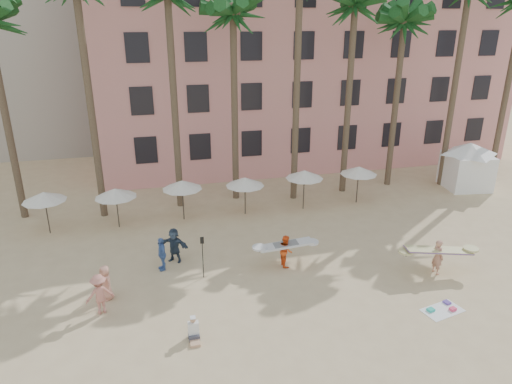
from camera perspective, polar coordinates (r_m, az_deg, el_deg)
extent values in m
plane|color=#D1B789|center=(20.03, 9.81, -16.35)|extent=(120.00, 120.00, 0.00)
cube|color=#D88B83|center=(42.99, 5.25, 15.33)|extent=(35.00, 14.00, 16.00)
cylinder|color=brown|center=(31.59, -28.65, 7.30)|extent=(0.44, 0.44, 12.00)
cylinder|color=brown|center=(29.54, -19.94, 9.81)|extent=(0.44, 0.44, 14.00)
cylinder|color=brown|center=(29.99, -10.15, 10.37)|extent=(0.44, 0.44, 13.50)
cylinder|color=brown|center=(31.09, -2.69, 10.08)|extent=(0.44, 0.44, 12.50)
cylinder|color=brown|center=(31.00, 5.08, 11.87)|extent=(0.44, 0.44, 14.50)
cylinder|color=brown|center=(33.07, 11.45, 10.78)|extent=(0.44, 0.44, 13.00)
cylinder|color=brown|center=(35.45, 17.01, 10.13)|extent=(0.44, 0.44, 12.00)
cylinder|color=brown|center=(36.69, 23.47, 11.26)|extent=(0.44, 0.44, 14.00)
cylinder|color=brown|center=(40.29, 28.80, 10.77)|extent=(0.44, 0.44, 13.50)
cylinder|color=#332B23|center=(29.64, -24.67, -2.49)|extent=(0.07, 0.07, 2.50)
cone|color=white|center=(29.26, -24.98, -0.51)|extent=(2.50, 2.50, 0.55)
cylinder|color=#332B23|center=(29.02, -16.94, -2.03)|extent=(0.07, 0.07, 2.40)
cone|color=white|center=(28.64, -17.16, -0.09)|extent=(2.50, 2.50, 0.55)
cylinder|color=#332B23|center=(29.18, -9.11, -1.12)|extent=(0.07, 0.07, 2.50)
cone|color=white|center=(28.79, -9.23, 0.91)|extent=(2.50, 2.50, 0.55)
cylinder|color=#332B23|center=(29.65, -1.38, -0.60)|extent=(0.07, 0.07, 2.40)
cone|color=white|center=(29.28, -1.39, 1.31)|extent=(2.50, 2.50, 0.55)
cylinder|color=#332B23|center=(30.58, 5.99, 0.17)|extent=(0.07, 0.07, 2.60)
cone|color=white|center=(30.20, 6.08, 2.21)|extent=(2.50, 2.50, 0.55)
cylinder|color=#332B23|center=(32.29, 12.57, 0.80)|extent=(0.07, 0.07, 2.50)
cone|color=white|center=(31.94, 12.72, 2.66)|extent=(2.50, 2.50, 0.55)
cube|color=white|center=(37.87, 24.78, 2.39)|extent=(3.41, 3.41, 2.60)
cone|color=white|center=(37.41, 25.18, 4.93)|extent=(5.11, 5.11, 0.90)
cube|color=white|center=(22.28, 22.27, -13.53)|extent=(1.97, 1.36, 0.02)
cube|color=#29B39E|center=(22.02, 21.01, -13.58)|extent=(0.35, 0.31, 0.10)
cube|color=#F1436A|center=(22.41, 23.39, -13.28)|extent=(0.32, 0.28, 0.12)
cube|color=#5E43A1|center=(22.81, 22.76, -12.60)|extent=(0.32, 0.35, 0.08)
imported|color=tan|center=(24.68, 21.76, -7.52)|extent=(0.51, 0.71, 1.83)
cube|color=#C5BD7B|center=(24.52, 21.87, -6.76)|extent=(3.42, 1.26, 0.39)
imported|color=#F9551A|center=(23.72, 3.72, -7.32)|extent=(0.64, 0.82, 1.69)
cube|color=silver|center=(23.56, 3.74, -6.59)|extent=(2.80, 0.82, 0.29)
imported|color=#4C6FB2|center=(23.76, -11.69, -7.57)|extent=(0.63, 1.11, 1.78)
imported|color=tan|center=(22.12, -18.25, -10.69)|extent=(0.89, 0.98, 1.67)
imported|color=#2D3C4F|center=(24.38, -10.20, -6.55)|extent=(1.78, 1.40, 1.88)
imported|color=tan|center=(21.19, -18.95, -11.98)|extent=(1.33, 0.95, 1.85)
cylinder|color=black|center=(22.65, -6.66, -8.28)|extent=(0.04, 0.04, 2.10)
cube|color=black|center=(22.19, -6.77, -6.02)|extent=(0.18, 0.03, 0.35)
cube|color=#3F3F4C|center=(19.29, -7.76, -17.44)|extent=(0.44, 0.41, 0.23)
cube|color=tan|center=(19.06, -7.62, -18.20)|extent=(0.39, 0.44, 0.12)
cube|color=white|center=(19.11, -7.83, -16.47)|extent=(0.43, 0.25, 0.54)
sphere|color=tan|center=(18.87, -7.89, -15.52)|extent=(0.23, 0.23, 0.23)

